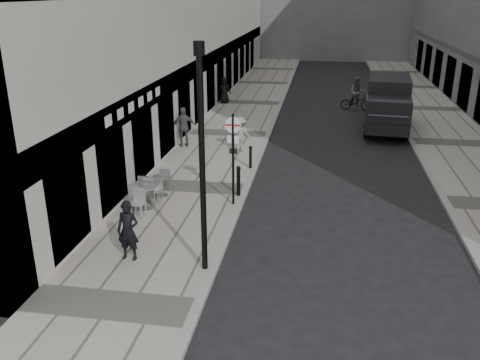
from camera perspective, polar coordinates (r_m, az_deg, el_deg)
The scene contains 15 objects.
sidewalk at distance 26.01m, azimuth -1.26°, elevation 5.19°, with size 4.00×60.00×0.12m, color #9E9A8E.
far_sidewalk at distance 26.41m, azimuth 22.99°, elevation 3.78°, with size 4.00×60.00×0.12m, color #9E9A8E.
walking_man at distance 13.85m, azimuth -12.46°, elevation -5.58°, with size 0.61×0.40×1.66m, color black.
sign_post at distance 16.61m, azimuth -0.78°, elevation 3.67°, with size 0.53×0.10×3.11m.
lamppost at distance 12.21m, azimuth -4.31°, elevation 3.28°, with size 0.26×0.26×5.76m.
bollard_near at distance 20.64m, azimuth 1.18°, elevation 2.51°, with size 0.12×0.12×0.87m, color black.
bollard_far at distance 17.81m, azimuth -0.17°, elevation -0.21°, with size 0.14×0.14×1.01m, color black.
panel_van at distance 27.90m, azimuth 16.29°, elevation 8.48°, with size 2.63×5.84×2.67m.
cyclist at distance 32.33m, azimuth 12.94°, elevation 9.04°, with size 1.91×0.77×2.01m.
pedestrian_a at distance 23.57m, azimuth -6.31°, elevation 5.92°, with size 1.08×0.45×1.85m, color #4E4D52.
pedestrian_b at distance 22.75m, azimuth 0.05°, elevation 5.17°, with size 1.02×0.59×1.58m, color gray.
pedestrian_c at distance 33.01m, azimuth -1.77°, elevation 10.04°, with size 0.80×0.52×1.64m, color black.
cafe_table_near at distance 16.95m, azimuth -10.67°, elevation -1.77°, with size 0.74×1.68×0.96m.
cafe_table_mid at distance 17.32m, azimuth -11.23°, elevation -1.44°, with size 0.69×1.57×0.89m.
cafe_table_far at distance 17.99m, azimuth -8.78°, elevation -0.49°, with size 0.67×1.51×0.86m.
Camera 1 is at (2.56, -6.67, 6.93)m, focal length 38.00 mm.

